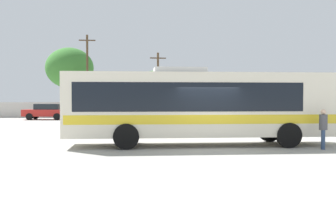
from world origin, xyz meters
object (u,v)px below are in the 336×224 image
coach_bus_cream_yellow (196,104)px  parked_car_third_maroon (171,111)px  attendant_by_bus_door (323,127)px  roadside_tree_midleft (154,83)px  parked_car_second_black (105,111)px  roadside_tree_left (70,68)px  parked_car_leftmost_red (47,111)px  utility_pole_far (87,74)px  utility_pole_near (158,83)px  parked_car_rightmost_dark_blue (226,111)px

coach_bus_cream_yellow → parked_car_third_maroon: (-0.44, 22.38, -0.99)m
attendant_by_bus_door → roadside_tree_midleft: size_ratio=0.31×
parked_car_third_maroon → roadside_tree_midleft: roadside_tree_midleft is taller
parked_car_second_black → roadside_tree_left: 12.22m
parked_car_second_black → parked_car_third_maroon: bearing=-0.4°
attendant_by_bus_door → parked_car_third_maroon: attendant_by_bus_door is taller
roadside_tree_midleft → attendant_by_bus_door: bearing=-77.8°
parked_car_third_maroon → roadside_tree_midleft: 9.54m
coach_bus_cream_yellow → roadside_tree_left: 34.72m
coach_bus_cream_yellow → roadside_tree_left: bearing=110.8°
parked_car_leftmost_red → parked_car_second_black: bearing=2.4°
parked_car_third_maroon → roadside_tree_midleft: (-1.71, 8.87, 3.07)m
coach_bus_cream_yellow → parked_car_second_black: (-6.83, 22.42, -0.99)m
coach_bus_cream_yellow → attendant_by_bus_door: (4.96, -1.56, -0.89)m
parked_car_third_maroon → utility_pole_far: 11.42m
utility_pole_near → utility_pole_far: 7.84m
parked_car_leftmost_red → utility_pole_near: (10.67, 6.48, 2.94)m
parked_car_third_maroon → utility_pole_far: utility_pole_far is taller
parked_car_second_black → roadside_tree_midleft: (4.68, 8.83, 3.07)m
parked_car_rightmost_dark_blue → roadside_tree_left: bearing=147.5°
roadside_tree_left → parked_car_rightmost_dark_blue: bearing=-32.5°
roadside_tree_left → attendant_by_bus_door: bearing=-63.0°
utility_pole_near → coach_bus_cream_yellow: bearing=-86.6°
parked_car_rightmost_dark_blue → roadside_tree_left: roadside_tree_left is taller
parked_car_rightmost_dark_blue → roadside_tree_midleft: bearing=125.1°
coach_bus_cream_yellow → parked_car_leftmost_red: size_ratio=2.76×
attendant_by_bus_door → parked_car_third_maroon: bearing=102.7°
attendant_by_bus_door → roadside_tree_midleft: bearing=102.2°
utility_pole_far → roadside_tree_left: utility_pole_far is taller
parked_car_leftmost_red → roadside_tree_midleft: size_ratio=0.80×
attendant_by_bus_door → utility_pole_far: size_ratio=0.18×
parked_car_leftmost_red → parked_car_rightmost_dark_blue: size_ratio=0.96×
attendant_by_bus_door → roadside_tree_midleft: roadside_tree_midleft is taller
coach_bus_cream_yellow → utility_pole_near: 28.79m
parked_car_second_black → roadside_tree_midleft: size_ratio=0.84×
parked_car_third_maroon → roadside_tree_midleft: size_ratio=0.86×
parked_car_leftmost_red → utility_pole_near: size_ratio=0.59×
parked_car_rightmost_dark_blue → parked_car_second_black: bearing=175.1°
coach_bus_cream_yellow → parked_car_third_maroon: 22.41m
parked_car_leftmost_red → roadside_tree_left: (0.11, 10.07, 4.85)m
coach_bus_cream_yellow → roadside_tree_midleft: bearing=93.9°
coach_bus_cream_yellow → roadside_tree_midleft: 31.39m
attendant_by_bus_door → parked_car_rightmost_dark_blue: (-0.20, 22.98, -0.12)m
utility_pole_far → roadside_tree_left: 5.00m
parked_car_second_black → roadside_tree_left: roadside_tree_left is taller
parked_car_leftmost_red → roadside_tree_midleft: bearing=41.6°
utility_pole_near → parked_car_third_maroon: bearing=-78.7°
parked_car_leftmost_red → roadside_tree_midleft: (10.21, 9.06, 3.08)m
parked_car_second_black → utility_pole_near: bearing=50.6°
parked_car_rightmost_dark_blue → utility_pole_far: (-14.22, 6.80, 3.89)m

